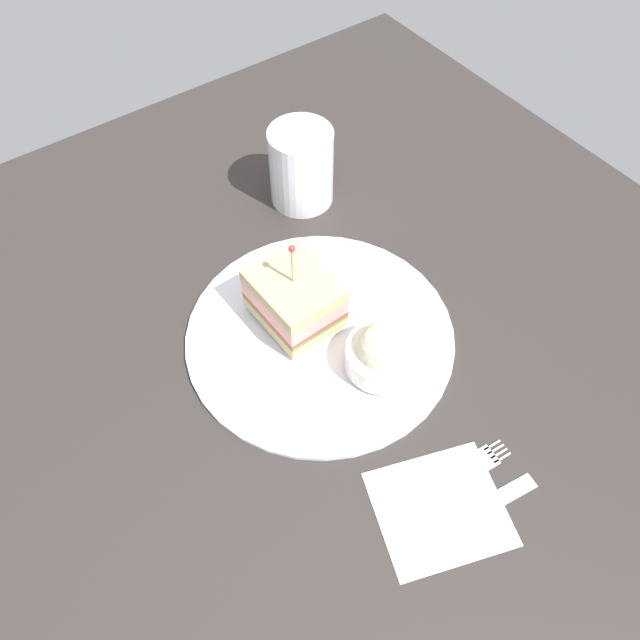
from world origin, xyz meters
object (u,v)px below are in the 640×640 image
at_px(napkin, 440,508).
at_px(fork, 465,470).
at_px(sandwich_half_center, 294,299).
at_px(knife, 482,508).
at_px(drink_glass, 301,170).
at_px(coleslaw_bowl, 383,353).
at_px(plate, 320,334).

xyz_separation_m(napkin, fork, (-0.01, 0.04, 0.00)).
height_order(sandwich_half_center, knife, sandwich_half_center).
relative_size(drink_glass, fork, 0.78).
relative_size(coleslaw_bowl, napkin, 0.66).
distance_m(coleslaw_bowl, napkin, 0.16).
relative_size(plate, knife, 2.17).
distance_m(drink_glass, knife, 0.44).
height_order(napkin, knife, knife).
xyz_separation_m(sandwich_half_center, knife, (0.27, 0.02, -0.04)).
bearing_deg(fork, plate, -174.20).
distance_m(napkin, fork, 0.05).
relative_size(sandwich_half_center, knife, 0.82).
xyz_separation_m(plate, coleslaw_bowl, (0.07, 0.03, 0.03)).
relative_size(coleslaw_bowl, knife, 0.57).
bearing_deg(plate, drink_glass, 150.41).
bearing_deg(drink_glass, knife, -12.98).
xyz_separation_m(plate, napkin, (0.22, -0.02, -0.00)).
xyz_separation_m(coleslaw_bowl, drink_glass, (-0.26, 0.08, 0.01)).
bearing_deg(napkin, plate, 174.07).
relative_size(coleslaw_bowl, drink_glass, 0.76).
xyz_separation_m(drink_glass, knife, (0.43, -0.10, -0.04)).
distance_m(sandwich_half_center, fork, 0.24).
height_order(sandwich_half_center, coleslaw_bowl, sandwich_half_center).
bearing_deg(knife, fork, 161.47).
bearing_deg(sandwich_half_center, napkin, -3.02).
xyz_separation_m(coleslaw_bowl, napkin, (0.15, -0.05, -0.03)).
distance_m(napkin, knife, 0.04).
relative_size(fork, knife, 0.96).
distance_m(sandwich_half_center, drink_glass, 0.20).
xyz_separation_m(plate, fork, (0.20, 0.02, -0.00)).
height_order(plate, fork, plate).
bearing_deg(drink_glass, napkin, -17.75).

